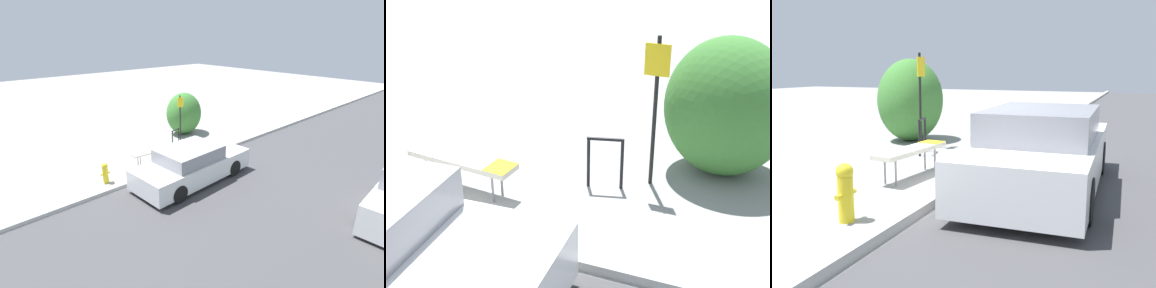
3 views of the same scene
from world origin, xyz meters
TOP-DOWN VIEW (x-y plane):
  - ground_plane at (0.00, 0.00)m, footprint 60.00×60.00m
  - road_strip at (0.00, -5.15)m, footprint 60.00×10.00m
  - curb at (0.00, 0.00)m, footprint 60.00×0.20m
  - bench at (-0.05, 1.06)m, footprint 1.77×0.58m
  - bike_rack at (1.89, 1.88)m, footprint 0.55×0.18m
  - sign_post at (2.50, 2.24)m, footprint 0.36×0.08m
  - fire_hydrant at (-2.36, 0.70)m, footprint 0.36×0.22m
  - shrub_hedge at (3.44, 3.05)m, footprint 1.93×1.69m
  - parked_car_near at (0.06, -1.27)m, footprint 4.57×1.90m

SIDE VIEW (x-z plane):
  - ground_plane at x=0.00m, z-range 0.00..0.00m
  - road_strip at x=0.00m, z-range 0.00..0.01m
  - curb at x=0.00m, z-range 0.00..0.13m
  - fire_hydrant at x=-2.36m, z-range 0.03..0.79m
  - bench at x=-0.05m, z-range 0.21..0.76m
  - bike_rack at x=1.89m, z-range 0.09..0.91m
  - parked_car_near at x=0.06m, z-range -0.04..1.28m
  - shrub_hedge at x=3.44m, z-range 0.00..2.19m
  - sign_post at x=2.50m, z-range 0.23..2.53m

